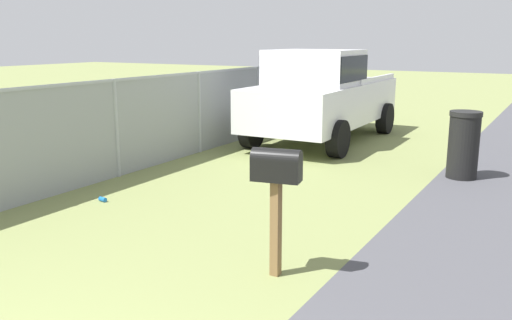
% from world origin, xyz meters
% --- Properties ---
extents(mailbox, '(0.29, 0.51, 1.30)m').
position_xyz_m(mailbox, '(3.91, -0.24, 1.03)').
color(mailbox, brown).
rests_on(mailbox, ground).
extents(pickup_truck, '(4.97, 2.30, 2.09)m').
position_xyz_m(pickup_truck, '(10.86, 2.30, 1.10)').
color(pickup_truck, silver).
rests_on(pickup_truck, ground).
extents(trash_bin, '(0.53, 0.53, 1.14)m').
position_xyz_m(trash_bin, '(8.94, -1.15, 0.58)').
color(trash_bin, black).
rests_on(trash_bin, ground).
extents(fence_section, '(14.40, 0.07, 1.67)m').
position_xyz_m(fence_section, '(8.48, 3.99, 0.90)').
color(fence_section, '#9EA3A8').
rests_on(fence_section, ground).
extents(litter_can_by_mailbox, '(0.08, 0.13, 0.07)m').
position_xyz_m(litter_can_by_mailbox, '(4.86, 3.13, 0.03)').
color(litter_can_by_mailbox, blue).
rests_on(litter_can_by_mailbox, ground).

